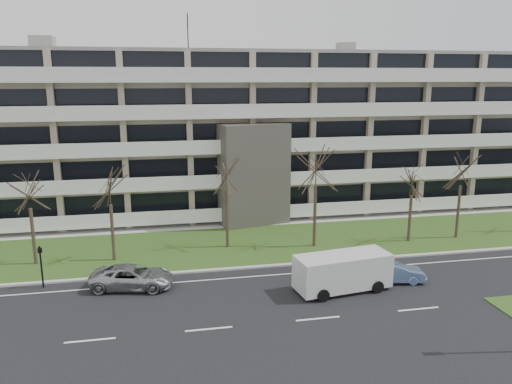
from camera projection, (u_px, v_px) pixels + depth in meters
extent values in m
plane|color=black|center=(318.00, 319.00, 27.36)|extent=(160.00, 160.00, 0.00)
cube|color=#284918|center=(267.00, 243.00, 39.78)|extent=(90.00, 10.00, 0.06)
cube|color=#B2B2AD|center=(282.00, 265.00, 34.99)|extent=(90.00, 0.35, 0.12)
cube|color=#B2B2AD|center=(254.00, 223.00, 45.03)|extent=(90.00, 2.00, 0.08)
cube|color=white|center=(288.00, 274.00, 33.57)|extent=(90.00, 0.12, 0.01)
cube|color=tan|center=(241.00, 132.00, 50.03)|extent=(60.00, 12.00, 15.00)
cube|color=gray|center=(240.00, 53.00, 48.30)|extent=(60.50, 12.50, 0.30)
cube|color=#4C4742|center=(254.00, 175.00, 44.02)|extent=(6.39, 3.69, 9.00)
cube|color=black|center=(254.00, 203.00, 44.40)|extent=(4.92, 1.19, 3.50)
cube|color=gray|center=(43.00, 43.00, 44.75)|extent=(2.00, 2.00, 1.20)
cylinder|color=black|center=(188.00, 33.00, 46.94)|extent=(0.10, 0.10, 3.50)
cube|color=black|center=(252.00, 199.00, 45.50)|extent=(58.00, 0.10, 1.80)
cube|color=white|center=(253.00, 216.00, 45.19)|extent=(58.00, 1.40, 0.22)
cube|color=white|center=(255.00, 212.00, 44.43)|extent=(58.00, 0.08, 1.00)
cube|color=black|center=(252.00, 166.00, 44.82)|extent=(58.00, 0.10, 1.80)
cube|color=white|center=(253.00, 184.00, 44.51)|extent=(58.00, 1.40, 0.22)
cube|color=white|center=(255.00, 179.00, 43.76)|extent=(58.00, 0.08, 1.00)
cube|color=black|center=(252.00, 133.00, 44.14)|extent=(58.00, 0.10, 1.80)
cube|color=white|center=(253.00, 151.00, 43.83)|extent=(58.00, 1.40, 0.22)
cube|color=white|center=(255.00, 145.00, 43.08)|extent=(58.00, 0.08, 1.00)
cube|color=black|center=(252.00, 98.00, 43.47)|extent=(58.00, 0.10, 1.80)
cube|color=white|center=(253.00, 116.00, 43.16)|extent=(58.00, 1.40, 0.22)
cube|color=white|center=(255.00, 110.00, 42.40)|extent=(58.00, 0.08, 1.00)
cube|color=black|center=(252.00, 63.00, 42.79)|extent=(58.00, 0.10, 1.80)
cube|color=white|center=(253.00, 81.00, 42.48)|extent=(58.00, 1.40, 0.22)
cube|color=white|center=(255.00, 74.00, 41.72)|extent=(58.00, 0.08, 1.00)
imported|color=#A6A8AD|center=(132.00, 277.00, 31.23)|extent=(5.49, 3.29, 1.43)
imported|color=#7FA3DC|center=(393.00, 272.00, 32.14)|extent=(4.17, 2.04, 1.31)
cube|color=silver|center=(343.00, 271.00, 30.78)|extent=(6.15, 3.00, 2.08)
cube|color=black|center=(343.00, 262.00, 30.65)|extent=(5.69, 2.78, 0.76)
cube|color=silver|center=(381.00, 268.00, 31.72)|extent=(0.67, 2.11, 1.31)
cylinder|color=black|center=(323.00, 295.00, 29.38)|extent=(0.80, 0.38, 0.76)
cylinder|color=black|center=(307.00, 281.00, 31.39)|extent=(0.80, 0.38, 0.76)
cylinder|color=black|center=(378.00, 287.00, 30.57)|extent=(0.80, 0.38, 0.76)
cylinder|color=black|center=(359.00, 274.00, 32.58)|extent=(0.80, 0.38, 0.76)
cylinder|color=black|center=(41.00, 267.00, 31.13)|extent=(0.11, 0.11, 2.73)
cube|color=black|center=(40.00, 250.00, 30.88)|extent=(0.31, 0.27, 0.29)
sphere|color=red|center=(40.00, 250.00, 30.88)|extent=(0.13, 0.13, 0.13)
cylinder|color=#382B21|center=(33.00, 237.00, 34.83)|extent=(0.24, 0.24, 4.10)
cylinder|color=#382B21|center=(113.00, 233.00, 35.54)|extent=(0.24, 0.24, 4.15)
cylinder|color=#382B21|center=(227.00, 219.00, 38.28)|extent=(0.24, 0.24, 4.58)
cylinder|color=#382B21|center=(315.00, 217.00, 38.43)|extent=(0.24, 0.24, 4.82)
cylinder|color=#382B21|center=(410.00, 219.00, 39.77)|extent=(0.24, 0.24, 3.80)
cylinder|color=#382B21|center=(458.00, 212.00, 40.56)|extent=(0.24, 0.24, 4.40)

